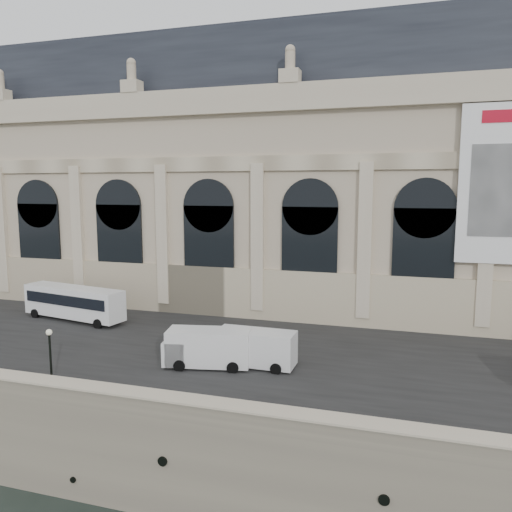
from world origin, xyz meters
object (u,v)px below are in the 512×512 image
at_px(van_b, 251,348).
at_px(lamp_right, 51,358).
at_px(bus_left, 74,302).
at_px(van_c, 204,348).

distance_m(van_b, lamp_right, 13.39).
distance_m(bus_left, lamp_right, 16.76).
height_order(van_c, lamp_right, lamp_right).
bearing_deg(lamp_right, van_b, 33.47).
height_order(bus_left, lamp_right, lamp_right).
xyz_separation_m(bus_left, lamp_right, (8.87, -14.22, 0.07)).
bearing_deg(bus_left, van_c, -25.39).
bearing_deg(lamp_right, van_c, 38.00).
xyz_separation_m(bus_left, van_b, (20.03, -6.84, -0.50)).
height_order(van_b, lamp_right, lamp_right).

